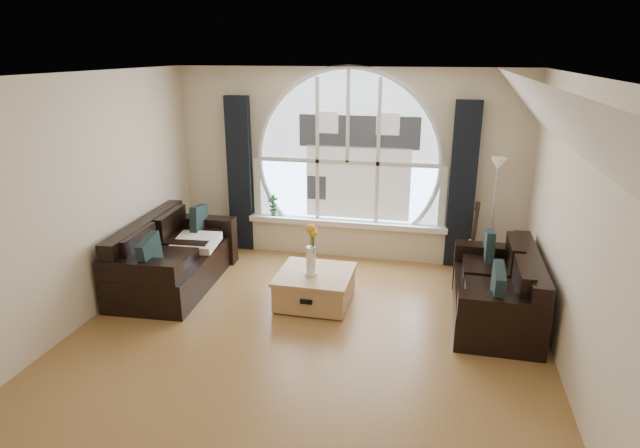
{
  "coord_description": "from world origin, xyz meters",
  "views": [
    {
      "loc": [
        1.23,
        -4.66,
        2.91
      ],
      "look_at": [
        0.0,
        0.9,
        1.05
      ],
      "focal_mm": 29.96,
      "sensor_mm": 36.0,
      "label": 1
    }
  ],
  "objects_px": {
    "sofa_left": "(175,256)",
    "vase_flowers": "(311,244)",
    "sofa_right": "(496,285)",
    "potted_plant": "(273,205)",
    "coffee_chest": "(315,286)",
    "guitar": "(474,238)",
    "floor_lamp": "(493,217)"
  },
  "relations": [
    {
      "from": "sofa_left",
      "to": "vase_flowers",
      "type": "xyz_separation_m",
      "value": [
        1.84,
        -0.19,
        0.38
      ]
    },
    {
      "from": "sofa_right",
      "to": "potted_plant",
      "type": "bearing_deg",
      "value": 154.19
    },
    {
      "from": "coffee_chest",
      "to": "vase_flowers",
      "type": "bearing_deg",
      "value": -117.5
    },
    {
      "from": "guitar",
      "to": "potted_plant",
      "type": "height_order",
      "value": "guitar"
    },
    {
      "from": "sofa_right",
      "to": "vase_flowers",
      "type": "height_order",
      "value": "vase_flowers"
    },
    {
      "from": "vase_flowers",
      "to": "potted_plant",
      "type": "bearing_deg",
      "value": 120.43
    },
    {
      "from": "sofa_right",
      "to": "guitar",
      "type": "distance_m",
      "value": 1.22
    },
    {
      "from": "sofa_left",
      "to": "vase_flowers",
      "type": "height_order",
      "value": "vase_flowers"
    },
    {
      "from": "sofa_left",
      "to": "sofa_right",
      "type": "xyz_separation_m",
      "value": [
        3.95,
        -0.05,
        0.0
      ]
    },
    {
      "from": "potted_plant",
      "to": "coffee_chest",
      "type": "bearing_deg",
      "value": -57.64
    },
    {
      "from": "guitar",
      "to": "vase_flowers",
      "type": "bearing_deg",
      "value": -126.82
    },
    {
      "from": "sofa_left",
      "to": "potted_plant",
      "type": "distance_m",
      "value": 1.74
    },
    {
      "from": "guitar",
      "to": "potted_plant",
      "type": "bearing_deg",
      "value": -168.48
    },
    {
      "from": "vase_flowers",
      "to": "potted_plant",
      "type": "height_order",
      "value": "vase_flowers"
    },
    {
      "from": "sofa_left",
      "to": "vase_flowers",
      "type": "bearing_deg",
      "value": -9.2
    },
    {
      "from": "vase_flowers",
      "to": "floor_lamp",
      "type": "height_order",
      "value": "floor_lamp"
    },
    {
      "from": "potted_plant",
      "to": "sofa_left",
      "type": "bearing_deg",
      "value": -120.0
    },
    {
      "from": "sofa_left",
      "to": "sofa_right",
      "type": "bearing_deg",
      "value": -4.02
    },
    {
      "from": "vase_flowers",
      "to": "potted_plant",
      "type": "relative_size",
      "value": 2.21
    },
    {
      "from": "sofa_left",
      "to": "floor_lamp",
      "type": "distance_m",
      "value": 4.2
    },
    {
      "from": "floor_lamp",
      "to": "guitar",
      "type": "height_order",
      "value": "floor_lamp"
    },
    {
      "from": "sofa_left",
      "to": "sofa_right",
      "type": "distance_m",
      "value": 3.95
    },
    {
      "from": "vase_flowers",
      "to": "coffee_chest",
      "type": "bearing_deg",
      "value": 61.87
    },
    {
      "from": "coffee_chest",
      "to": "guitar",
      "type": "distance_m",
      "value": 2.29
    },
    {
      "from": "sofa_left",
      "to": "guitar",
      "type": "bearing_deg",
      "value": 13.66
    },
    {
      "from": "guitar",
      "to": "sofa_left",
      "type": "bearing_deg",
      "value": -144.8
    },
    {
      "from": "coffee_chest",
      "to": "sofa_left",
      "type": "bearing_deg",
      "value": 176.81
    },
    {
      "from": "floor_lamp",
      "to": "potted_plant",
      "type": "xyz_separation_m",
      "value": [
        -3.12,
        0.22,
        -0.09
      ]
    },
    {
      "from": "sofa_left",
      "to": "guitar",
      "type": "relative_size",
      "value": 1.81
    },
    {
      "from": "sofa_left",
      "to": "floor_lamp",
      "type": "relative_size",
      "value": 1.2
    },
    {
      "from": "vase_flowers",
      "to": "guitar",
      "type": "distance_m",
      "value": 2.35
    },
    {
      "from": "sofa_right",
      "to": "floor_lamp",
      "type": "height_order",
      "value": "floor_lamp"
    }
  ]
}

